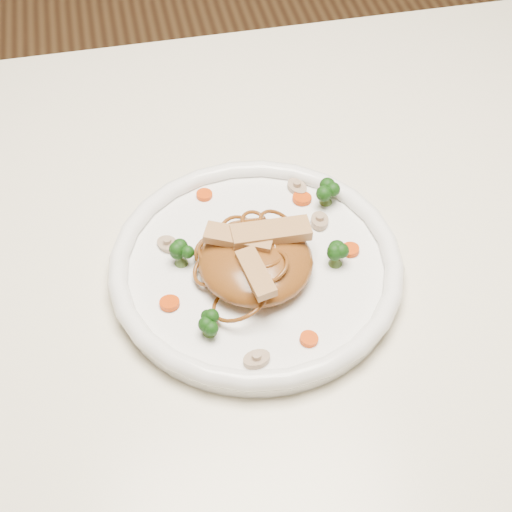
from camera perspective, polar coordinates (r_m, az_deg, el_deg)
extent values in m
cube|color=silver|center=(0.81, 1.98, 0.22)|extent=(1.20, 0.80, 0.04)
cylinder|color=white|center=(0.76, 0.00, -1.09)|extent=(0.32, 0.32, 0.02)
ellipsoid|color=brown|center=(0.73, -0.03, -0.38)|extent=(0.12, 0.12, 0.04)
cube|color=tan|center=(0.73, 1.14, 1.81)|extent=(0.08, 0.03, 0.01)
cube|color=tan|center=(0.73, -1.32, 1.40)|extent=(0.07, 0.05, 0.01)
cube|color=tan|center=(0.70, 0.00, -1.30)|extent=(0.03, 0.06, 0.01)
cylinder|color=#CC4507|center=(0.81, 3.52, 4.40)|extent=(0.03, 0.03, 0.00)
cylinder|color=#CC4507|center=(0.72, -6.59, -3.58)|extent=(0.03, 0.03, 0.00)
cylinder|color=#CC4507|center=(0.77, 7.17, 0.47)|extent=(0.02, 0.02, 0.00)
cylinder|color=#CC4507|center=(0.82, -3.95, 4.66)|extent=(0.02, 0.02, 0.00)
cylinder|color=#CC4507|center=(0.70, 4.04, -6.31)|extent=(0.02, 0.02, 0.00)
cylinder|color=tan|center=(0.68, 0.05, -7.85)|extent=(0.03, 0.03, 0.01)
cylinder|color=tan|center=(0.79, 4.85, 2.67)|extent=(0.03, 0.03, 0.01)
cylinder|color=tan|center=(0.77, -6.72, 0.89)|extent=(0.04, 0.04, 0.01)
cylinder|color=tan|center=(0.83, 3.13, 5.23)|extent=(0.03, 0.03, 0.01)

